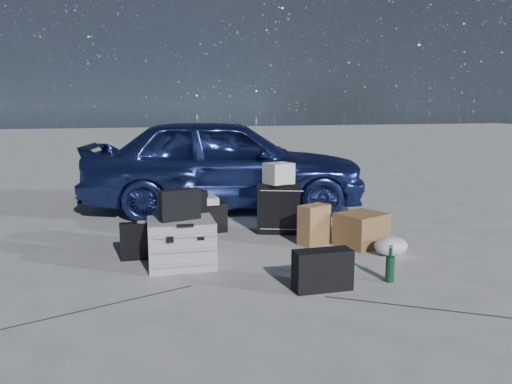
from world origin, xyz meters
TOP-DOWN VIEW (x-y plane):
  - ground at (0.00, 0.00)m, footprint 60.00×60.00m
  - car at (0.30, 2.56)m, footprint 3.93×2.26m
  - pelican_case at (-0.65, 0.30)m, footprint 0.60×0.50m
  - laptop_bag at (-0.65, 0.29)m, footprint 0.37×0.17m
  - briefcase at (-0.93, 0.61)m, footprint 0.44×0.12m
  - suitcase_left at (-0.55, 0.79)m, footprint 0.47×0.26m
  - suitcase_right at (0.55, 1.11)m, footprint 0.49×0.33m
  - white_carton at (0.54, 1.10)m, footprint 0.33×0.30m
  - duffel_bag at (-0.31, 1.43)m, footprint 0.67×0.34m
  - flat_box_white at (-0.30, 1.43)m, footprint 0.44×0.33m
  - flat_box_black at (-0.30, 1.45)m, footprint 0.28×0.22m
  - kraft_bag at (0.74, 0.60)m, footprint 0.35×0.28m
  - cardboard_box at (1.18, 0.42)m, footprint 0.54×0.51m
  - plastic_bag at (1.28, 0.03)m, footprint 0.33×0.29m
  - messenger_bag at (0.29, -0.60)m, footprint 0.45×0.18m
  - green_bottle at (0.87, -0.60)m, footprint 0.09×0.09m

SIDE VIEW (x-z plane):
  - ground at x=0.00m, z-range 0.00..0.00m
  - plastic_bag at x=1.28m, z-range 0.00..0.18m
  - green_bottle at x=0.87m, z-range 0.00..0.28m
  - messenger_bag at x=0.29m, z-range 0.00..0.31m
  - duffel_bag at x=-0.31m, z-range 0.00..0.32m
  - cardboard_box at x=1.18m, z-range 0.00..0.33m
  - briefcase at x=-0.93m, z-range 0.00..0.34m
  - kraft_bag at x=0.74m, z-range 0.00..0.40m
  - pelican_case at x=-0.65m, z-range 0.00..0.41m
  - suitcase_right at x=0.55m, z-range 0.00..0.56m
  - suitcase_left at x=-0.55m, z-range 0.00..0.57m
  - flat_box_white at x=-0.30m, z-range 0.32..0.40m
  - flat_box_black at x=-0.30m, z-range 0.40..0.45m
  - laptop_bag at x=-0.65m, z-range 0.41..0.68m
  - car at x=0.30m, z-range 0.00..1.26m
  - white_carton at x=0.54m, z-range 0.56..0.78m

